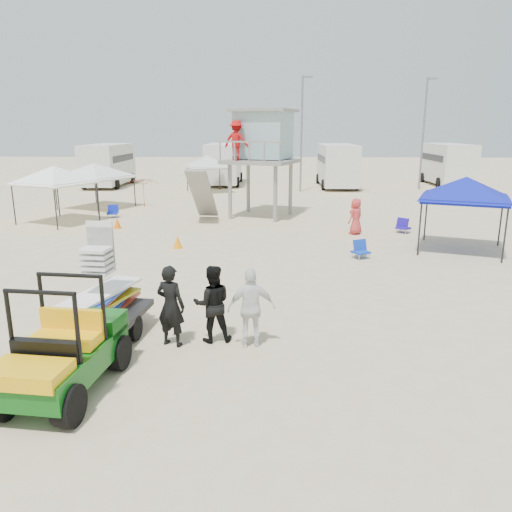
{
  "coord_description": "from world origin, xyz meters",
  "views": [
    {
      "loc": [
        0.88,
        -9.48,
        4.53
      ],
      "look_at": [
        0.5,
        3.0,
        1.3
      ],
      "focal_mm": 35.0,
      "sensor_mm": 36.0,
      "label": 1
    }
  ],
  "objects_px": {
    "utility_cart": "(59,343)",
    "surf_trailer": "(104,298)",
    "lifeguard_tower": "(259,139)",
    "canopy_blue": "(466,181)",
    "man_left": "(171,306)"
  },
  "relations": [
    {
      "from": "utility_cart",
      "to": "lifeguard_tower",
      "type": "xyz_separation_m",
      "value": [
        2.99,
        18.16,
        3.01
      ]
    },
    {
      "from": "surf_trailer",
      "to": "canopy_blue",
      "type": "bearing_deg",
      "value": 38.15
    },
    {
      "from": "man_left",
      "to": "canopy_blue",
      "type": "height_order",
      "value": "canopy_blue"
    },
    {
      "from": "utility_cart",
      "to": "man_left",
      "type": "height_order",
      "value": "utility_cart"
    },
    {
      "from": "lifeguard_tower",
      "to": "canopy_blue",
      "type": "relative_size",
      "value": 1.4
    },
    {
      "from": "surf_trailer",
      "to": "canopy_blue",
      "type": "height_order",
      "value": "canopy_blue"
    },
    {
      "from": "utility_cart",
      "to": "lifeguard_tower",
      "type": "bearing_deg",
      "value": 80.64
    },
    {
      "from": "lifeguard_tower",
      "to": "surf_trailer",
      "type": "bearing_deg",
      "value": -100.7
    },
    {
      "from": "surf_trailer",
      "to": "canopy_blue",
      "type": "relative_size",
      "value": 0.73
    },
    {
      "from": "utility_cart",
      "to": "man_left",
      "type": "relative_size",
      "value": 1.56
    },
    {
      "from": "canopy_blue",
      "to": "utility_cart",
      "type": "bearing_deg",
      "value": -134.94
    },
    {
      "from": "utility_cart",
      "to": "surf_trailer",
      "type": "distance_m",
      "value": 2.34
    },
    {
      "from": "man_left",
      "to": "canopy_blue",
      "type": "relative_size",
      "value": 0.47
    },
    {
      "from": "lifeguard_tower",
      "to": "man_left",
      "type": "bearing_deg",
      "value": -95.21
    },
    {
      "from": "utility_cart",
      "to": "surf_trailer",
      "type": "height_order",
      "value": "surf_trailer"
    }
  ]
}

